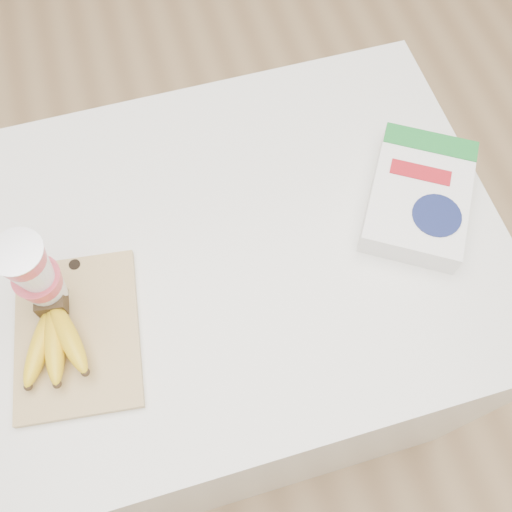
{
  "coord_description": "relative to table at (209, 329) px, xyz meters",
  "views": [
    {
      "loc": [
        -0.01,
        -0.46,
        1.77
      ],
      "look_at": [
        0.1,
        -0.05,
        0.89
      ],
      "focal_mm": 40.0,
      "sensor_mm": 36.0,
      "label": 1
    }
  ],
  "objects": [
    {
      "name": "yogurt_stack",
      "position": [
        -0.24,
        -0.02,
        0.54
      ],
      "size": [
        0.08,
        0.08,
        0.18
      ],
      "color": "white",
      "rests_on": "cutting_board"
    },
    {
      "name": "cutting_board",
      "position": [
        -0.22,
        -0.1,
        0.43
      ],
      "size": [
        0.23,
        0.3,
        0.01
      ],
      "primitive_type": "cube",
      "rotation": [
        0.0,
        0.0,
        -0.12
      ],
      "color": "tan",
      "rests_on": "table"
    },
    {
      "name": "cereal_box",
      "position": [
        0.43,
        -0.01,
        0.45
      ],
      "size": [
        0.28,
        0.31,
        0.06
      ],
      "rotation": [
        0.0,
        0.0,
        -0.55
      ],
      "color": "white",
      "rests_on": "table"
    },
    {
      "name": "room",
      "position": [
        0.0,
        0.0,
        0.93
      ],
      "size": [
        4.0,
        4.0,
        4.0
      ],
      "color": "tan",
      "rests_on": "ground"
    },
    {
      "name": "bananas",
      "position": [
        -0.25,
        -0.1,
        0.46
      ],
      "size": [
        0.13,
        0.17,
        0.06
      ],
      "color": "#382816",
      "rests_on": "cutting_board"
    },
    {
      "name": "table",
      "position": [
        0.0,
        0.0,
        0.0
      ],
      "size": [
        1.13,
        0.75,
        0.85
      ],
      "primitive_type": "cube",
      "color": "silver",
      "rests_on": "ground"
    }
  ]
}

